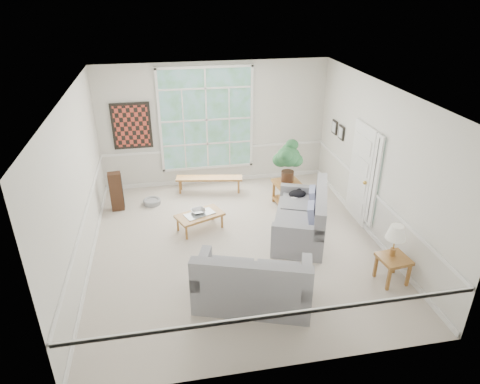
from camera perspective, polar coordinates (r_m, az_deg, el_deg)
name	(u,v)px	position (r m, az deg, el deg)	size (l,w,h in m)	color
floor	(237,245)	(8.43, -0.42, -7.08)	(5.50, 6.00, 0.01)	#B8AC9E
ceiling	(236,92)	(7.21, -0.50, 13.21)	(5.50, 6.00, 0.02)	white
wall_back	(215,125)	(10.47, -3.39, 8.93)	(5.50, 0.02, 3.00)	silver
wall_front	(281,278)	(5.18, 5.52, -11.29)	(5.50, 0.02, 3.00)	silver
wall_left	(77,187)	(7.75, -20.90, 0.60)	(0.02, 6.00, 3.00)	silver
wall_right	(378,164)	(8.58, 17.98, 3.56)	(0.02, 6.00, 3.00)	silver
window_back	(206,120)	(10.37, -4.49, 9.58)	(2.30, 0.08, 2.40)	white
entry_door	(360,173)	(9.22, 15.71, 2.43)	(0.08, 0.90, 2.10)	white
door_sidelight	(375,182)	(8.67, 17.51, 1.34)	(0.08, 0.26, 1.90)	white
wall_art	(132,126)	(10.35, -14.25, 8.52)	(0.90, 0.06, 1.10)	maroon
wall_frame_near	(341,133)	(10.01, 13.30, 7.71)	(0.04, 0.26, 0.32)	black
wall_frame_far	(334,127)	(10.36, 12.45, 8.44)	(0.04, 0.26, 0.32)	black
loveseat_right	(300,213)	(8.57, 8.06, -2.80)	(0.96, 1.85, 1.00)	gray
loveseat_front	(253,276)	(6.83, 1.77, -11.14)	(1.82, 0.94, 0.98)	gray
coffee_table	(200,222)	(8.88, -5.36, -3.95)	(0.94, 0.51, 0.35)	#925F2A
pewter_bowl	(198,211)	(8.82, -5.57, -2.54)	(0.36, 0.36, 0.09)	gray
window_bench	(209,184)	(10.41, -4.10, 1.02)	(1.59, 0.31, 0.37)	#925F2A
end_table	(287,193)	(9.79, 6.25, -0.18)	(0.57, 0.57, 0.57)	#925F2A
houseplant	(288,161)	(9.52, 6.45, 4.10)	(0.57, 0.57, 0.97)	#255931
side_table	(392,269)	(7.82, 19.61, -9.68)	(0.48, 0.48, 0.49)	#925F2A
table_lamp	(395,241)	(7.58, 19.94, -6.12)	(0.33, 0.33, 0.57)	white
pet_bed	(152,202)	(10.06, -11.67, -1.26)	(0.41, 0.41, 0.12)	gray
floor_speaker	(116,191)	(9.86, -16.18, 0.08)	(0.28, 0.22, 0.89)	#372013
cat	(297,194)	(9.10, 7.65, -0.21)	(0.38, 0.27, 0.18)	black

